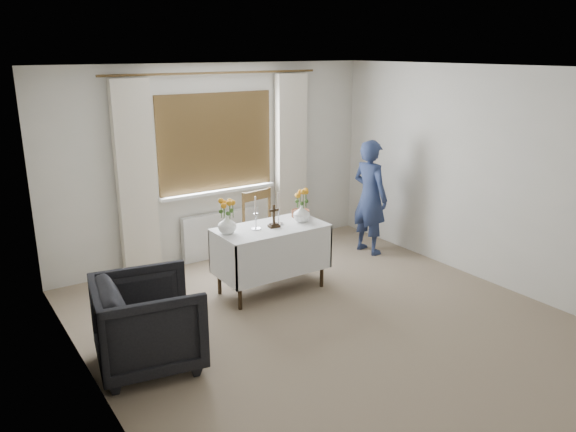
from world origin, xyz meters
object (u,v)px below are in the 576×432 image
at_px(altar_table, 271,259).
at_px(flower_vase_right, 302,213).
at_px(person, 370,197).
at_px(armchair, 149,323).
at_px(wooden_chair, 267,234).
at_px(wooden_cross, 274,216).
at_px(flower_vase_left, 227,224).

xyz_separation_m(altar_table, flower_vase_right, (0.40, -0.03, 0.48)).
distance_m(person, flower_vase_right, 1.43).
bearing_deg(armchair, altar_table, -55.95).
bearing_deg(person, wooden_chair, 81.25).
relative_size(person, flower_vase_right, 7.62).
xyz_separation_m(wooden_chair, wooden_cross, (-0.21, -0.48, 0.38)).
xyz_separation_m(wooden_chair, armchair, (-1.95, -1.21, -0.11)).
relative_size(armchair, wooden_cross, 3.39).
xyz_separation_m(armchair, person, (3.49, 1.11, 0.37)).
xyz_separation_m(person, wooden_cross, (-1.75, -0.38, 0.12)).
bearing_deg(wooden_cross, flower_vase_left, 176.73).
height_order(altar_table, wooden_chair, wooden_chair).
relative_size(altar_table, wooden_cross, 4.76).
bearing_deg(person, altar_table, 96.39).
height_order(armchair, flower_vase_left, flower_vase_left).
relative_size(armchair, flower_vase_right, 4.38).
bearing_deg(person, wooden_cross, 97.35).
bearing_deg(altar_table, flower_vase_right, -3.67).
bearing_deg(flower_vase_right, flower_vase_left, 174.40).
height_order(wooden_cross, flower_vase_left, wooden_cross).
xyz_separation_m(armchair, flower_vase_right, (2.11, 0.73, 0.46)).
height_order(wooden_chair, flower_vase_right, wooden_chair).
distance_m(altar_table, person, 1.85).
xyz_separation_m(altar_table, armchair, (-1.71, -0.76, 0.02)).
xyz_separation_m(armchair, flower_vase_left, (1.20, 0.82, 0.47)).
relative_size(altar_table, armchair, 1.41).
height_order(armchair, wooden_cross, wooden_cross).
distance_m(flower_vase_left, flower_vase_right, 0.91).
height_order(altar_table, wooden_cross, wooden_cross).
xyz_separation_m(wooden_cross, flower_vase_left, (-0.53, 0.09, -0.03)).
bearing_deg(flower_vase_right, wooden_chair, 108.96).
bearing_deg(person, armchair, 102.70).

